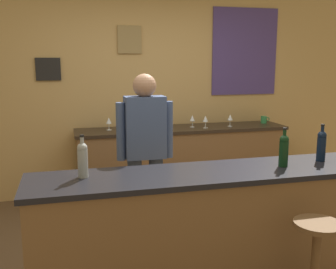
% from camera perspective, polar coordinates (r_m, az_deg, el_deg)
% --- Properties ---
extents(ground_plane, '(10.00, 10.00, 0.00)m').
position_cam_1_polar(ground_plane, '(3.69, 3.43, -17.45)').
color(ground_plane, brown).
extents(back_wall, '(6.00, 0.09, 2.80)m').
position_cam_1_polar(back_wall, '(5.24, -3.11, 7.03)').
color(back_wall, tan).
rests_on(back_wall, ground_plane).
extents(bar_counter, '(2.69, 0.60, 0.92)m').
position_cam_1_polar(bar_counter, '(3.15, 5.83, -13.29)').
color(bar_counter, brown).
rests_on(bar_counter, ground_plane).
extents(side_counter, '(2.67, 0.56, 0.90)m').
position_cam_1_polar(side_counter, '(5.12, 2.04, -3.96)').
color(side_counter, brown).
rests_on(side_counter, ground_plane).
extents(bartender, '(0.52, 0.21, 1.62)m').
position_cam_1_polar(bartender, '(3.63, -3.29, -2.14)').
color(bartender, '#384766').
rests_on(bartender, ground_plane).
extents(bar_stool, '(0.32, 0.32, 0.68)m').
position_cam_1_polar(bar_stool, '(2.95, 20.44, -15.65)').
color(bar_stool, brown).
rests_on(bar_stool, ground_plane).
extents(wine_bottle_a, '(0.07, 0.07, 0.31)m').
position_cam_1_polar(wine_bottle_a, '(2.86, -12.13, -3.39)').
color(wine_bottle_a, '#999E99').
rests_on(wine_bottle_a, bar_counter).
extents(wine_bottle_b, '(0.07, 0.07, 0.31)m').
position_cam_1_polar(wine_bottle_b, '(3.21, 16.25, -2.05)').
color(wine_bottle_b, black).
rests_on(wine_bottle_b, bar_counter).
extents(wine_bottle_c, '(0.07, 0.07, 0.31)m').
position_cam_1_polar(wine_bottle_c, '(3.48, 21.12, -1.36)').
color(wine_bottle_c, black).
rests_on(wine_bottle_c, bar_counter).
extents(wine_glass_a, '(0.07, 0.07, 0.16)m').
position_cam_1_polar(wine_glass_a, '(4.88, -8.48, 1.91)').
color(wine_glass_a, silver).
rests_on(wine_glass_a, side_counter).
extents(wine_glass_b, '(0.07, 0.07, 0.16)m').
position_cam_1_polar(wine_glass_b, '(4.85, -4.01, 1.95)').
color(wine_glass_b, silver).
rests_on(wine_glass_b, side_counter).
extents(wine_glass_c, '(0.07, 0.07, 0.16)m').
position_cam_1_polar(wine_glass_c, '(5.05, 3.50, 2.30)').
color(wine_glass_c, silver).
rests_on(wine_glass_c, side_counter).
extents(wine_glass_d, '(0.07, 0.07, 0.16)m').
position_cam_1_polar(wine_glass_d, '(5.00, 5.38, 2.19)').
color(wine_glass_d, silver).
rests_on(wine_glass_d, side_counter).
extents(wine_glass_e, '(0.07, 0.07, 0.16)m').
position_cam_1_polar(wine_glass_e, '(5.16, 8.89, 2.38)').
color(wine_glass_e, silver).
rests_on(wine_glass_e, side_counter).
extents(coffee_mug, '(0.12, 0.08, 0.09)m').
position_cam_1_polar(coffee_mug, '(5.52, 13.59, 2.08)').
color(coffee_mug, '#338C4C').
rests_on(coffee_mug, side_counter).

